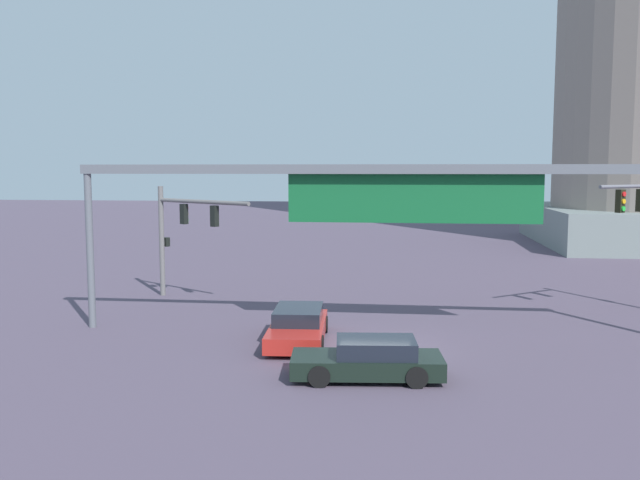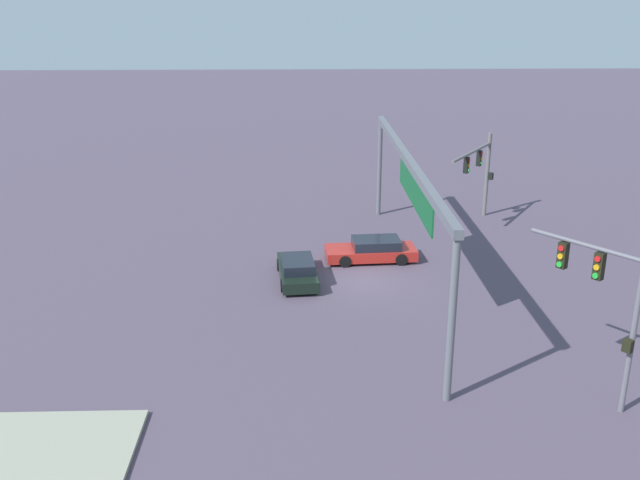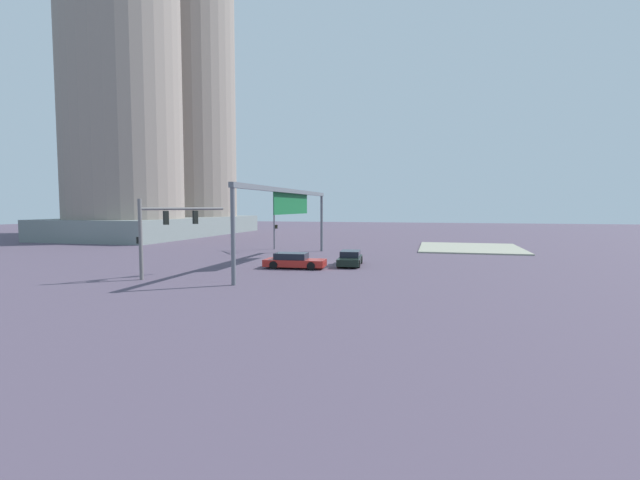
{
  "view_description": "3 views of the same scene",
  "coord_description": "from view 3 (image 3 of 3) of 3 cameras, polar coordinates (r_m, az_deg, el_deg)",
  "views": [
    {
      "loc": [
        0.84,
        -22.62,
        6.18
      ],
      "look_at": [
        -2.01,
        1.18,
        3.66
      ],
      "focal_mm": 37.66,
      "sensor_mm": 36.0,
      "label": 1
    },
    {
      "loc": [
        32.59,
        -3.09,
        13.48
      ],
      "look_at": [
        2.77,
        -2.2,
        3.1
      ],
      "focal_mm": 39.54,
      "sensor_mm": 36.0,
      "label": 2
    },
    {
      "loc": [
        -36.58,
        -10.04,
        4.83
      ],
      "look_at": [
        -0.32,
        -0.74,
        2.09
      ],
      "focal_mm": 25.31,
      "sensor_mm": 36.0,
      "label": 3
    }
  ],
  "objects": [
    {
      "name": "traffic_signal_opposite_side",
      "position": [
        32.61,
        -19.27,
        1.76
      ],
      "size": [
        5.33,
        3.89,
        5.38
      ],
      "rotation": [
        0.0,
        0.0,
        -0.58
      ],
      "color": "slate",
      "rests_on": "ground"
    },
    {
      "name": "highrise_twin_tower",
      "position": [
        88.71,
        -19.92,
        26.45
      ],
      "size": [
        38.22,
        19.22,
        78.26
      ],
      "color": "slate",
      "rests_on": "ground"
    },
    {
      "name": "ground_plane",
      "position": [
        38.24,
        -0.95,
        -3.07
      ],
      "size": [
        212.94,
        212.94,
        0.0
      ],
      "primitive_type": "plane",
      "color": "#504456"
    },
    {
      "name": "sedan_car_waiting_far",
      "position": [
        37.44,
        3.83,
        -2.35
      ],
      "size": [
        4.6,
        2.14,
        1.21
      ],
      "rotation": [
        0.0,
        0.0,
        3.23
      ],
      "color": "black",
      "rests_on": "ground"
    },
    {
      "name": "sidewalk_corner",
      "position": [
        55.36,
        18.43,
        -0.96
      ],
      "size": [
        13.44,
        11.35,
        0.15
      ],
      "primitive_type": "cube",
      "color": "#989986",
      "rests_on": "ground"
    },
    {
      "name": "sedan_car_approaching",
      "position": [
        35.76,
        -3.32,
        -2.65
      ],
      "size": [
        2.22,
        4.92,
        1.21
      ],
      "rotation": [
        0.0,
        0.0,
        -1.51
      ],
      "color": "#B0241D",
      "rests_on": "ground"
    },
    {
      "name": "traffic_signal_near_corner",
      "position": [
        50.79,
        -5.43,
        3.25
      ],
      "size": [
        3.68,
        2.72,
        5.92
      ],
      "rotation": [
        0.0,
        0.0,
        -2.48
      ],
      "color": "slate",
      "rests_on": "ground"
    },
    {
      "name": "overhead_sign_gantry",
      "position": [
        38.9,
        -3.78,
        4.93
      ],
      "size": [
        22.67,
        0.43,
        6.37
      ],
      "color": "slate",
      "rests_on": "ground"
    }
  ]
}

